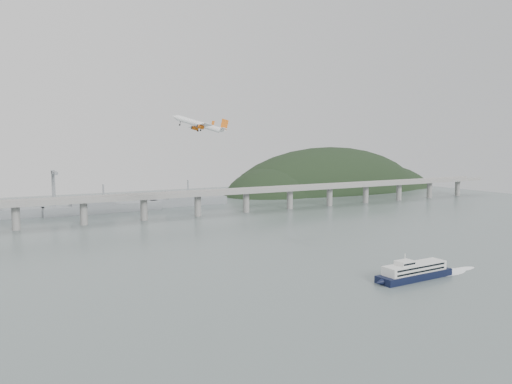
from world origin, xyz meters
TOP-DOWN VIEW (x-y plane):
  - ground at (0.00, 0.00)m, footprint 900.00×900.00m
  - bridge at (-1.15, 200.00)m, footprint 800.00×22.00m
  - headland at (285.18, 331.75)m, footprint 365.00×155.00m
  - ferry at (33.42, -46.64)m, footprint 72.08×13.32m
  - airliner at (-21.33, 93.44)m, footprint 40.73×36.75m

SIDE VIEW (x-z plane):
  - headland at x=285.18m, z-range -97.34..58.66m
  - ground at x=0.00m, z-range 0.00..0.00m
  - ferry at x=33.42m, z-range -3.11..10.49m
  - bridge at x=-1.15m, z-range 5.70..29.60m
  - airliner at x=-21.33m, z-range 72.33..85.81m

